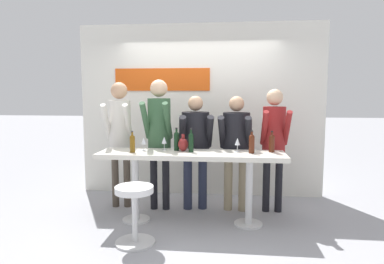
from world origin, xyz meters
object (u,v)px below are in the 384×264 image
wine_bottle_3 (252,143)px  decorative_vase (183,144)px  bar_stool (135,205)px  person_left (159,128)px  wine_glass_0 (164,141)px  person_center (236,141)px  person_center_left (195,140)px  wine_bottle_4 (177,140)px  person_far_left (120,129)px  tasting_table (191,164)px  person_center_right (274,135)px  wine_bottle_0 (132,143)px  wine_glass_1 (144,141)px  wine_glass_2 (237,142)px  wine_bottle_2 (272,142)px  wine_bottle_1 (191,141)px

wine_bottle_3 → decorative_vase: bearing=175.8°
wine_bottle_3 → bar_stool: bearing=-151.7°
person_left → wine_glass_0: bearing=-67.2°
person_center → person_center_left: bearing=-174.2°
wine_bottle_4 → wine_glass_0: bearing=176.2°
person_center → person_far_left: bearing=-173.2°
tasting_table → person_center_left: 0.58m
wine_glass_0 → decorative_vase: size_ratio=0.80×
person_center_right → wine_bottle_3: bearing=-124.0°
wine_bottle_0 → wine_bottle_4: bearing=21.5°
wine_bottle_3 → wine_glass_0: bearing=174.2°
person_center_left → bar_stool: bearing=-123.8°
person_far_left → person_left: size_ratio=0.98×
person_center_left → wine_glass_1: (-0.63, -0.47, 0.05)m
person_left → person_center_right: bearing=2.9°
wine_bottle_0 → wine_glass_2: bearing=8.4°
person_center_right → decorative_vase: bearing=-160.4°
person_center_left → wine_glass_1: size_ratio=9.22×
person_far_left → person_center_right: (2.18, 0.02, -0.07)m
tasting_table → person_center_right: size_ratio=1.37×
person_center → wine_bottle_2: bearing=-36.6°
person_far_left → person_center_left: bearing=-4.4°
person_center_right → wine_glass_1: bearing=-165.3°
person_center_right → wine_bottle_4: (-1.30, -0.40, -0.03)m
tasting_table → wine_bottle_3: 0.80m
person_center_right → wine_glass_2: bearing=-141.1°
wine_bottle_0 → wine_glass_1: wine_bottle_0 is taller
person_center → decorative_vase: size_ratio=7.39×
tasting_table → wine_glass_0: wine_glass_0 is taller
wine_bottle_2 → wine_glass_0: bearing=179.6°
tasting_table → wine_bottle_3: bearing=1.9°
person_center_right → wine_bottle_0: bearing=-162.0°
wine_bottle_0 → decorative_vase: wine_bottle_0 is taller
wine_bottle_2 → person_far_left: bearing=169.7°
person_center_right → wine_glass_0: (-1.46, -0.39, -0.04)m
person_center → wine_glass_0: bearing=-151.3°
wine_bottle_2 → wine_glass_1: (-1.65, -0.07, 0.00)m
person_left → person_center_left: bearing=8.5°
person_far_left → wine_glass_2: 1.72m
person_far_left → wine_glass_1: bearing=-49.8°
person_center_right → wine_bottle_1: size_ratio=5.73×
person_center → wine_glass_2: 0.42m
bar_stool → decorative_vase: bearing=60.2°
wine_glass_1 → decorative_vase: size_ratio=0.80×
wine_bottle_2 → decorative_vase: bearing=-178.0°
person_left → wine_bottle_0: 0.61m
bar_stool → wine_bottle_4: (0.35, 0.81, 0.62)m
person_center_left → decorative_vase: 0.46m
wine_glass_2 → person_center_right: bearing=39.4°
person_center_right → wine_bottle_2: bearing=-101.3°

